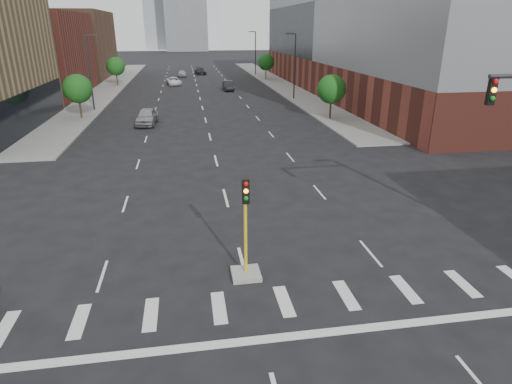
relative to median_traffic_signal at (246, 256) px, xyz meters
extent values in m
cube|color=gray|center=(-15.00, 65.03, -0.90)|extent=(5.00, 92.00, 0.15)
cube|color=gray|center=(15.00, 65.03, -0.90)|extent=(5.00, 92.00, 0.15)
cube|color=brown|center=(-27.50, 57.03, 5.03)|extent=(20.00, 22.00, 12.00)
cube|color=brown|center=(-27.50, 83.03, 5.53)|extent=(20.00, 24.00, 13.00)
cube|color=brown|center=(29.50, 51.03, 1.53)|extent=(24.00, 70.00, 5.00)
cube|color=slate|center=(29.50, 51.03, 12.53)|extent=(24.00, 70.00, 17.00)
cube|color=#999993|center=(0.00, 0.03, -0.87)|extent=(1.20, 1.20, 0.20)
cylinder|color=gold|center=(0.00, 0.03, 0.83)|extent=(0.14, 0.14, 3.20)
cube|color=black|center=(0.00, -0.15, 2.93)|extent=(0.28, 0.18, 1.00)
sphere|color=red|center=(0.00, -0.25, 3.28)|extent=(0.18, 0.18, 0.18)
sphere|color=orange|center=(0.00, -0.25, 2.98)|extent=(0.18, 0.18, 0.18)
sphere|color=#0C7F19|center=(0.00, -0.25, 2.68)|extent=(0.18, 0.18, 0.18)
cube|color=black|center=(8.70, -1.47, 6.73)|extent=(0.28, 0.18, 1.00)
sphere|color=red|center=(8.70, -1.59, 7.08)|extent=(0.18, 0.18, 0.18)
sphere|color=orange|center=(8.70, -1.59, 6.78)|extent=(0.18, 0.18, 0.18)
sphere|color=#0C7F19|center=(8.70, -1.59, 6.48)|extent=(0.18, 0.18, 0.18)
cylinder|color=#2D2D30|center=(13.50, 46.03, 3.53)|extent=(0.20, 0.20, 9.00)
cube|color=#2D2D30|center=(12.70, 46.03, 8.03)|extent=(1.40, 0.22, 0.15)
cylinder|color=#2D2D30|center=(13.50, 81.03, 3.53)|extent=(0.20, 0.20, 9.00)
cube|color=#2D2D30|center=(12.70, 81.03, 8.03)|extent=(1.40, 0.22, 0.15)
cylinder|color=#2D2D30|center=(-13.50, 41.03, 3.53)|extent=(0.20, 0.20, 9.00)
cube|color=#2D2D30|center=(-12.70, 41.03, 8.03)|extent=(1.40, 0.22, 0.15)
cylinder|color=#382619|center=(-14.00, 36.03, 0.05)|extent=(0.20, 0.20, 1.75)
sphere|color=#134915|center=(-14.00, 36.03, 2.43)|extent=(3.20, 3.20, 3.20)
cylinder|color=#382619|center=(-14.00, 66.03, 0.05)|extent=(0.20, 0.20, 1.75)
sphere|color=#134915|center=(-14.00, 66.03, 2.43)|extent=(3.20, 3.20, 3.20)
cylinder|color=#382619|center=(14.00, 31.03, 0.05)|extent=(0.20, 0.20, 1.75)
sphere|color=#134915|center=(14.00, 31.03, 2.43)|extent=(3.20, 3.20, 3.20)
cylinder|color=#382619|center=(14.00, 71.03, 0.05)|extent=(0.20, 0.20, 1.75)
sphere|color=#134915|center=(14.00, 71.03, 2.43)|extent=(3.20, 3.20, 3.20)
imported|color=#9C9CA0|center=(-6.34, 31.71, -0.12)|extent=(2.45, 5.18, 1.71)
imported|color=black|center=(5.04, 57.11, -0.21)|extent=(1.70, 4.64, 1.52)
imported|color=white|center=(-4.05, 65.78, -0.29)|extent=(2.99, 5.20, 1.36)
imported|color=black|center=(1.50, 84.00, -0.26)|extent=(2.60, 5.10, 1.42)
imported|color=#ABABB0|center=(-2.54, 79.37, -0.28)|extent=(1.68, 4.08, 1.39)
camera|label=1|loc=(-2.08, -15.40, 8.84)|focal=30.00mm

